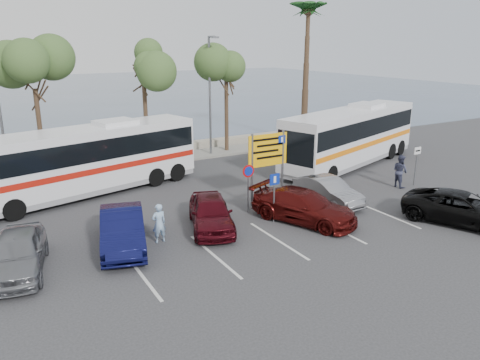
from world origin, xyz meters
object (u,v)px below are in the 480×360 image
car_red (211,213)px  suv_black (462,208)px  direction_sign (268,155)px  car_blue (122,229)px  pedestrian_far (400,171)px  car_maroon (304,206)px  car_silver_b (328,191)px  pedestrian_near (159,223)px  car_silver_a (17,253)px  street_lamp_right (210,90)px  coach_bus_right (351,138)px  coach_bus_left (87,162)px

car_red → suv_black: (10.00, -5.00, -0.03)m
direction_sign → car_blue: direction_sign is taller
car_red → pedestrian_far: 11.80m
car_maroon → car_red: car_red is taller
car_blue → car_silver_b: size_ratio=1.16×
car_blue → pedestrian_near: 1.44m
car_red → pedestrian_far: bearing=20.7°
direction_sign → car_silver_a: size_ratio=0.82×
car_silver_a → pedestrian_far: bearing=13.4°
street_lamp_right → car_maroon: street_lamp_right is taller
direction_sign → coach_bus_right: bearing=21.6°
street_lamp_right → car_blue: size_ratio=1.72×
car_red → pedestrian_near: size_ratio=2.63×
direction_sign → pedestrian_near: 6.93m
coach_bus_left → car_blue: (-0.36, -7.44, -0.98)m
car_silver_a → street_lamp_right: bearing=54.0°
car_red → street_lamp_right: bearing=83.2°
car_red → coach_bus_left: bearing=134.9°
suv_black → pedestrian_far: size_ratio=2.75×
pedestrian_far → suv_black: bearing=165.3°
direction_sign → car_red: (-4.00, -1.70, -1.70)m
car_silver_a → car_maroon: bearing=6.8°
coach_bus_right → pedestrian_near: bearing=-160.4°
suv_black → pedestrian_near: size_ratio=3.08×
car_red → pedestrian_near: pedestrian_near is taller
coach_bus_left → pedestrian_far: 16.95m
car_silver_b → pedestrian_far: size_ratio=2.19×
car_silver_b → pedestrian_near: bearing=178.8°
street_lamp_right → pedestrian_near: size_ratio=4.90×
suv_black → car_silver_b: suv_black is taller
car_blue → car_silver_b: car_blue is taller
street_lamp_right → coach_bus_left: size_ratio=0.65×
direction_sign → coach_bus_left: 9.48m
car_blue → suv_black: bearing=-4.8°
coach_bus_right → coach_bus_left: bearing=171.8°
street_lamp_right → pedestrian_near: 15.37m
car_maroon → pedestrian_near: size_ratio=3.02×
car_silver_a → car_blue: (3.79, 0.24, 0.02)m
coach_bus_right → suv_black: (-2.66, -10.13, -1.10)m
pedestrian_far → direction_sign: bearing=83.5°
car_silver_a → car_maroon: 11.71m
coach_bus_left → car_silver_b: size_ratio=3.08×
direction_sign → pedestrian_near: size_ratio=2.20×
car_red → pedestrian_near: 2.46m
coach_bus_right → direction_sign: bearing=-158.4°
street_lamp_right → car_maroon: 14.04m
coach_bus_right → car_silver_a: (-20.31, -5.37, -1.05)m
pedestrian_far → car_red: bearing=95.3°
coach_bus_left → suv_black: coach_bus_left is taller
coach_bus_left → car_silver_a: coach_bus_left is taller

